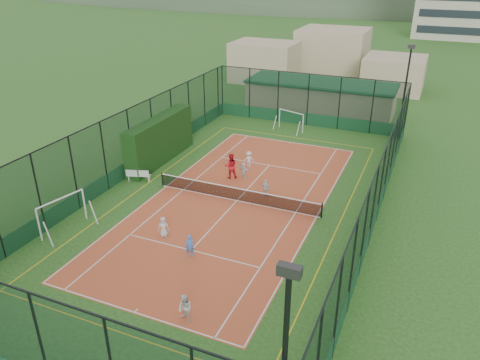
% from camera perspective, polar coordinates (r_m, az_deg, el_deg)
% --- Properties ---
extents(ground, '(300.00, 300.00, 0.00)m').
position_cam_1_polar(ground, '(31.46, -0.38, -2.54)').
color(ground, '#254D1A').
rests_on(ground, ground).
extents(court_slab, '(11.17, 23.97, 0.01)m').
position_cam_1_polar(court_slab, '(31.46, -0.38, -2.54)').
color(court_slab, '#BA5929').
rests_on(court_slab, ground).
extents(tennis_net, '(11.67, 0.12, 1.06)m').
position_cam_1_polar(tennis_net, '(31.21, -0.38, -1.69)').
color(tennis_net, black).
rests_on(tennis_net, ground).
extents(perimeter_fence, '(18.12, 34.12, 5.00)m').
position_cam_1_polar(perimeter_fence, '(30.36, -0.40, 1.62)').
color(perimeter_fence, black).
rests_on(perimeter_fence, ground).
extents(floodlight_ne, '(0.60, 0.26, 8.25)m').
position_cam_1_polar(floodlight_ne, '(43.44, 19.41, 9.90)').
color(floodlight_ne, black).
rests_on(floodlight_ne, ground).
extents(clubhouse, '(15.20, 7.20, 3.15)m').
position_cam_1_polar(clubhouse, '(50.48, 9.77, 10.01)').
color(clubhouse, tan).
rests_on(clubhouse, ground).
extents(distant_hills, '(200.00, 60.00, 24.00)m').
position_cam_1_polar(distant_hills, '(176.40, 20.65, 19.29)').
color(distant_hills, '#384C33').
rests_on(distant_hills, ground).
extents(hedge_left, '(1.22, 8.16, 3.57)m').
position_cam_1_polar(hedge_left, '(37.52, -9.71, 4.87)').
color(hedge_left, black).
rests_on(hedge_left, ground).
extents(white_bench, '(1.75, 0.96, 0.95)m').
position_cam_1_polar(white_bench, '(34.80, -12.23, 0.61)').
color(white_bench, white).
rests_on(white_bench, ground).
extents(futsal_goal_near, '(3.33, 1.65, 2.06)m').
position_cam_1_polar(futsal_goal_near, '(29.72, -20.81, -3.92)').
color(futsal_goal_near, white).
rests_on(futsal_goal_near, ground).
extents(futsal_goal_far, '(2.90, 1.63, 1.79)m').
position_cam_1_polar(futsal_goal_far, '(44.42, 6.23, 7.17)').
color(futsal_goal_far, white).
rests_on(futsal_goal_far, ground).
extents(child_near_left, '(0.73, 0.63, 1.25)m').
position_cam_1_polar(child_near_left, '(27.67, -9.32, -5.66)').
color(child_near_left, silver).
rests_on(child_near_left, court_slab).
extents(child_near_mid, '(0.58, 0.53, 1.32)m').
position_cam_1_polar(child_near_mid, '(25.73, -6.12, -7.99)').
color(child_near_mid, '#4A7DD2').
rests_on(child_near_mid, court_slab).
extents(child_near_right, '(0.81, 0.73, 1.39)m').
position_cam_1_polar(child_near_right, '(21.71, -6.71, -15.26)').
color(child_near_right, white).
rests_on(child_near_right, court_slab).
extents(child_far_left, '(0.98, 0.84, 1.31)m').
position_cam_1_polar(child_far_left, '(36.19, 1.08, 2.54)').
color(child_far_left, silver).
rests_on(child_far_left, court_slab).
extents(child_far_right, '(0.77, 0.37, 1.28)m').
position_cam_1_polar(child_far_right, '(31.75, 3.18, -0.99)').
color(child_far_right, silver).
rests_on(child_far_right, court_slab).
extents(child_far_back, '(1.12, 0.61, 1.15)m').
position_cam_1_polar(child_far_back, '(34.57, 0.47, 1.24)').
color(child_far_back, white).
rests_on(child_far_back, court_slab).
extents(coach, '(1.17, 1.10, 1.92)m').
position_cam_1_polar(coach, '(34.28, -1.14, 1.73)').
color(coach, red).
rests_on(coach, court_slab).
extents(tennis_balls, '(4.93, 1.29, 0.07)m').
position_cam_1_polar(tennis_balls, '(32.63, 0.34, -1.37)').
color(tennis_balls, '#CCE033').
rests_on(tennis_balls, court_slab).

